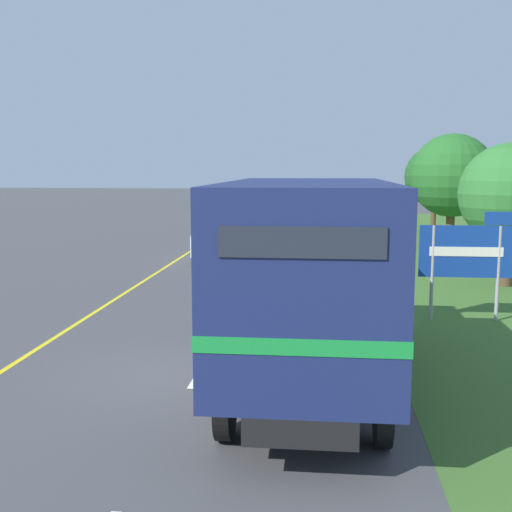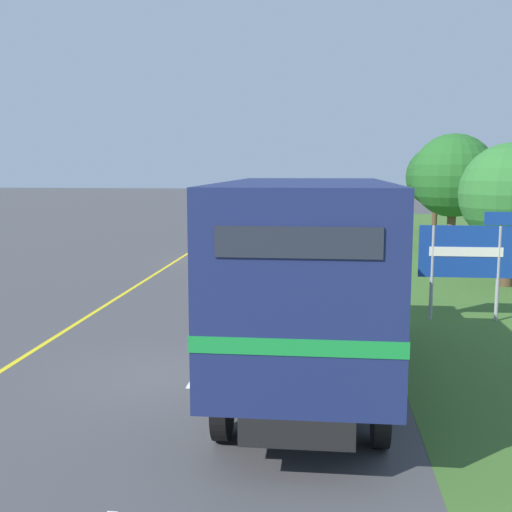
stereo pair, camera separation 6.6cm
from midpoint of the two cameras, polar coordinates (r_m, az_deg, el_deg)
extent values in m
plane|color=#444447|center=(12.02, -5.29, -10.49)|extent=(200.00, 200.00, 0.00)
cube|color=yellow|center=(25.01, -7.90, -0.85)|extent=(0.12, 57.98, 0.01)
cube|color=white|center=(12.55, -4.78, -9.67)|extent=(0.12, 2.60, 0.01)
cube|color=white|center=(18.87, -1.05, -3.65)|extent=(0.12, 2.60, 0.01)
cube|color=white|center=(25.34, 0.77, -0.66)|extent=(0.12, 2.60, 0.01)
cube|color=white|center=(31.86, 1.85, 1.11)|extent=(0.12, 2.60, 0.01)
cube|color=white|center=(38.40, 2.56, 2.27)|extent=(0.12, 2.60, 0.01)
cylinder|color=black|center=(14.96, 0.65, -4.78)|extent=(0.22, 1.00, 1.00)
cylinder|color=black|center=(14.93, 9.00, -4.91)|extent=(0.22, 1.00, 1.00)
cylinder|color=black|center=(9.21, -2.94, -13.04)|extent=(0.22, 1.00, 1.00)
cylinder|color=black|center=(9.15, 11.00, -13.33)|extent=(0.22, 1.00, 1.00)
cube|color=black|center=(11.61, 4.48, -7.64)|extent=(1.39, 8.07, 0.36)
cube|color=navy|center=(10.26, 4.41, -0.96)|extent=(2.52, 5.97, 2.70)
cube|color=#198C38|center=(10.34, 4.38, -3.55)|extent=(2.54, 5.99, 0.20)
cube|color=#232833|center=(7.19, 3.81, 1.22)|extent=(1.89, 0.03, 0.36)
cube|color=navy|center=(14.31, 4.85, -0.06)|extent=(2.42, 2.10, 1.90)
cube|color=#283342|center=(15.33, 4.94, 1.37)|extent=(2.14, 0.03, 0.85)
cylinder|color=black|center=(27.68, -4.23, 0.74)|extent=(0.16, 0.66, 0.66)
cylinder|color=black|center=(27.46, -1.20, 0.70)|extent=(0.16, 0.66, 0.66)
cylinder|color=black|center=(25.27, -5.22, 0.03)|extent=(0.16, 0.66, 0.66)
cylinder|color=black|center=(25.03, -1.90, -0.01)|extent=(0.16, 0.66, 0.66)
cube|color=white|center=(26.30, -3.13, 1.30)|extent=(1.80, 3.99, 0.86)
cube|color=#282D38|center=(26.06, -3.20, 2.99)|extent=(1.55, 2.19, 0.73)
cube|color=red|center=(24.43, -5.33, 1.13)|extent=(0.20, 0.03, 0.14)
cube|color=red|center=(24.22, -2.41, 1.09)|extent=(0.20, 0.03, 0.14)
cylinder|color=#9E9EA3|center=(16.50, 15.27, -1.44)|extent=(0.09, 0.09, 2.37)
cylinder|color=#9E9EA3|center=(16.83, 20.62, -1.49)|extent=(0.09, 0.09, 2.37)
cube|color=navy|center=(16.57, 18.05, 0.38)|extent=(2.27, 0.06, 1.29)
cube|color=navy|center=(16.67, 20.77, 3.15)|extent=(0.73, 0.06, 0.32)
cube|color=silver|center=(16.54, 18.08, 0.37)|extent=(1.77, 0.02, 0.23)
cylinder|color=#4C3823|center=(21.92, 21.30, -0.35)|extent=(0.39, 0.39, 1.68)
sphere|color=#2D702D|center=(21.73, 21.58, 5.18)|extent=(3.20, 3.20, 3.20)
cylinder|color=brown|center=(31.11, 16.80, 2.33)|extent=(0.40, 0.40, 1.87)
sphere|color=#236023|center=(30.98, 16.99, 6.86)|extent=(3.82, 3.82, 3.82)
cylinder|color=#4C3823|center=(38.51, 15.43, 3.40)|extent=(0.29, 0.29, 1.87)
sphere|color=#1E511E|center=(38.41, 15.56, 6.85)|extent=(3.45, 3.45, 3.45)
camera|label=1|loc=(0.03, -90.10, -0.01)|focal=45.00mm
camera|label=2|loc=(0.03, 89.90, 0.01)|focal=45.00mm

